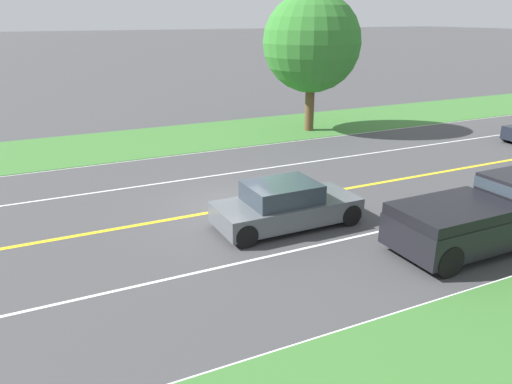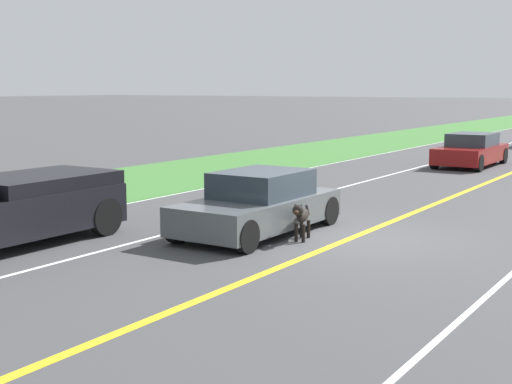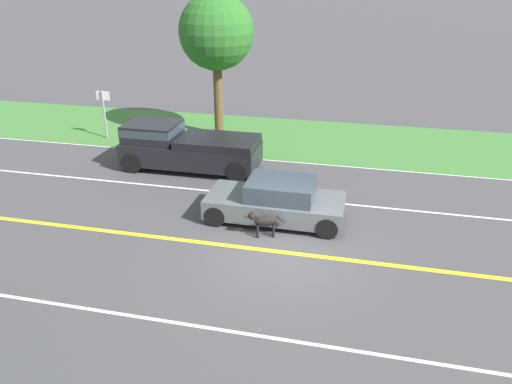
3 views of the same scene
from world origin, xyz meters
name	(u,v)px [view 3 (image 3 of 3)]	position (x,y,z in m)	size (l,w,h in m)	color
ground_plane	(284,252)	(0.00, 0.00, 0.00)	(400.00, 400.00, 0.00)	#424244
centre_divider_line	(284,252)	(0.00, 0.00, 0.00)	(0.18, 160.00, 0.01)	yellow
lane_edge_line_right	(315,164)	(7.00, 0.00, 0.00)	(0.14, 160.00, 0.01)	white
lane_dash_same_dir	(302,200)	(3.50, 0.00, 0.00)	(0.10, 160.00, 0.01)	white
lane_dash_oncoming	(255,335)	(-3.50, 0.00, 0.00)	(0.10, 160.00, 0.01)	white
grass_verge_right	(323,140)	(10.00, 0.00, 0.01)	(6.00, 160.00, 0.03)	#3D7533
ego_car	(277,201)	(1.91, 0.59, 0.62)	(1.87, 4.22, 1.33)	#51565B
dog	(262,221)	(0.75, 0.79, 0.51)	(0.44, 1.14, 0.81)	black
pickup_truck	(185,146)	(5.38, 4.89, 0.90)	(2.00, 5.26, 1.75)	black
roadside_tree_right_near	(216,33)	(9.66, 4.82, 4.61)	(3.27, 3.27, 6.30)	brown
street_sign	(104,108)	(8.10, 9.73, 1.41)	(0.11, 0.64, 2.22)	gray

